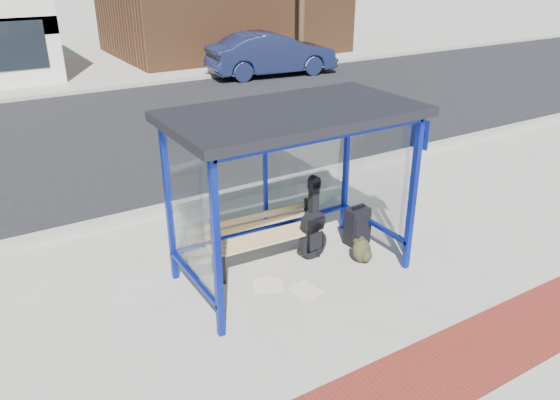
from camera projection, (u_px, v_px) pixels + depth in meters
ground at (292, 272)px, 7.92m from camera, size 120.00×120.00×0.00m
brick_paver_strip at (422, 381)px, 5.89m from camera, size 60.00×1.00×0.01m
curb_near at (208, 199)px, 10.15m from camera, size 60.00×0.25×0.12m
street_asphalt at (126, 132)px, 14.14m from camera, size 60.00×10.00×0.00m
curb_far at (80, 91)px, 18.08m from camera, size 60.00×0.25×0.12m
far_sidewalk at (68, 83)px, 19.58m from camera, size 60.00×4.00×0.01m
bus_shelter at (291, 134)px, 7.12m from camera, size 3.30×1.80×2.42m
bench at (265, 234)px, 7.99m from camera, size 1.76×0.51×0.82m
guitar_bag at (313, 230)px, 8.13m from camera, size 0.47×0.18×1.25m
suitcase at (358, 226)px, 8.59m from camera, size 0.40×0.28×0.66m
backpack at (362, 251)px, 8.12m from camera, size 0.33×0.31×0.37m
sign_post at (414, 175)px, 7.91m from camera, size 0.11×0.28×2.29m
newspaper_a at (268, 286)px, 7.58m from camera, size 0.50×0.46×0.01m
newspaper_b at (306, 290)px, 7.48m from camera, size 0.40×0.47×0.01m
newspaper_c at (265, 285)px, 7.61m from camera, size 0.37×0.43×0.01m
parked_car at (272, 54)px, 20.49m from camera, size 4.99×2.23×1.59m
fire_hydrant at (315, 53)px, 23.18m from camera, size 0.31×0.21×0.69m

